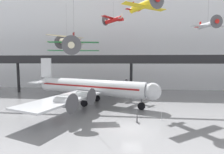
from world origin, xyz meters
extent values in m
plane|color=gray|center=(0.00, 0.00, 0.00)|extent=(260.00, 260.00, 0.00)
cube|color=silver|center=(0.00, 32.51, 13.59)|extent=(140.00, 3.00, 27.18)
cube|color=black|center=(0.00, 21.56, 8.27)|extent=(110.00, 3.20, 0.90)
cube|color=black|center=(0.00, 20.02, 9.27)|extent=(110.00, 0.12, 1.10)
cylinder|color=black|center=(-30.25, 22.52, 3.91)|extent=(0.70, 0.70, 7.82)
cylinder|color=black|center=(0.00, 22.52, 3.91)|extent=(0.70, 0.70, 7.82)
cylinder|color=silver|center=(-8.14, 11.79, 3.36)|extent=(22.17, 10.11, 2.99)
sphere|color=silver|center=(3.47, 7.80, 3.36)|extent=(2.93, 2.93, 2.93)
cone|color=silver|center=(-19.90, 15.83, 3.58)|extent=(4.57, 3.87, 2.75)
cube|color=maroon|center=(-8.14, 11.79, 3.66)|extent=(20.71, 9.66, 0.27)
cube|color=silver|center=(-4.59, 19.73, 2.69)|extent=(9.59, 15.25, 0.28)
cube|color=silver|center=(-10.22, 3.34, 2.69)|extent=(9.59, 15.25, 0.28)
cylinder|color=silver|center=(-4.14, 16.24, 2.74)|extent=(2.93, 2.20, 1.44)
cylinder|color=#4C4C51|center=(-2.78, 15.77, 2.74)|extent=(0.94, 2.60, 2.73)
cylinder|color=silver|center=(-2.55, 20.84, 2.74)|extent=(2.93, 2.20, 1.44)
cylinder|color=#4C4C51|center=(-1.20, 20.38, 2.74)|extent=(0.94, 2.60, 2.73)
cylinder|color=silver|center=(-7.72, 5.82, 2.74)|extent=(2.93, 2.20, 1.44)
cylinder|color=#4C4C51|center=(-6.36, 5.35, 2.74)|extent=(0.94, 2.60, 2.73)
cylinder|color=silver|center=(-9.30, 1.21, 2.74)|extent=(2.93, 2.20, 1.44)
cylinder|color=#4C4C51|center=(-7.95, 0.74, 2.74)|extent=(0.94, 2.60, 2.73)
cube|color=silver|center=(-18.77, 15.44, 6.95)|extent=(2.78, 1.12, 4.19)
cube|color=silver|center=(-18.49, 15.34, 3.96)|extent=(5.24, 8.29, 0.20)
cylinder|color=#4C4C51|center=(1.71, 8.40, 1.26)|extent=(0.20, 0.20, 1.21)
cylinder|color=black|center=(1.71, 8.40, 0.65)|extent=(1.35, 0.78, 1.30)
cylinder|color=#4C4C51|center=(-7.12, 13.97, 1.26)|extent=(0.20, 0.20, 1.21)
cylinder|color=black|center=(-7.12, 13.97, 0.65)|extent=(1.35, 0.78, 1.30)
cylinder|color=#4C4C51|center=(-8.68, 9.44, 1.26)|extent=(0.20, 0.20, 1.21)
cylinder|color=black|center=(-8.68, 9.44, 0.65)|extent=(1.35, 0.78, 1.30)
cylinder|color=yellow|center=(1.82, 8.92, 17.68)|extent=(4.11, 5.24, 1.28)
cone|color=yellow|center=(0.29, 11.15, 17.61)|extent=(1.66, 1.80, 1.01)
cube|color=yellow|center=(2.01, 8.65, 17.33)|extent=(7.67, 5.87, 0.10)
cube|color=red|center=(0.10, 11.43, 18.37)|extent=(0.43, 0.59, 1.38)
cube|color=red|center=(0.10, 11.43, 17.68)|extent=(2.84, 2.25, 0.06)
cylinder|color=silver|center=(14.79, 15.29, 15.50)|extent=(1.81, 4.63, 1.10)
cone|color=red|center=(15.26, 12.98, 15.59)|extent=(0.97, 0.90, 0.84)
cylinder|color=#4C4C51|center=(15.29, 12.82, 15.59)|extent=(2.39, 0.52, 2.43)
cone|color=silver|center=(14.36, 17.44, 15.41)|extent=(1.02, 1.37, 0.84)
cube|color=silver|center=(14.85, 15.02, 15.22)|extent=(6.89, 2.43, 0.10)
cube|color=red|center=(14.30, 17.71, 16.06)|extent=(0.17, 0.55, 1.12)
cube|color=red|center=(14.30, 17.71, 15.50)|extent=(2.49, 1.02, 0.06)
cylinder|color=slate|center=(14.79, 15.29, 19.35)|extent=(0.04, 0.04, 6.77)
cylinder|color=#1E6B33|center=(-9.38, 6.42, 10.52)|extent=(2.05, 5.47, 1.43)
cone|color=beige|center=(-8.88, 3.69, 10.70)|extent=(1.13, 1.04, 0.99)
cylinder|color=#4C4C51|center=(-8.84, 3.50, 10.71)|extent=(2.82, 0.56, 2.86)
cone|color=#1E6B33|center=(-9.85, 8.97, 10.35)|extent=(1.19, 1.62, 1.02)
cube|color=#1E6B33|center=(-9.32, 6.11, 11.40)|extent=(8.11, 2.72, 0.10)
cube|color=#1E6B33|center=(-9.32, 6.11, 10.08)|extent=(8.11, 2.72, 0.10)
cube|color=beige|center=(-9.91, 9.28, 11.18)|extent=(0.18, 0.65, 1.32)
cube|color=beige|center=(-9.91, 9.28, 10.52)|extent=(2.92, 1.15, 0.06)
cylinder|color=slate|center=(-9.38, 6.42, 16.77)|extent=(0.04, 0.04, 11.41)
cylinder|color=beige|center=(-16.21, 21.70, 13.55)|extent=(5.66, 5.46, 1.58)
cone|color=maroon|center=(-18.67, 24.03, 13.42)|extent=(1.61, 1.62, 1.21)
cylinder|color=#4C4C51|center=(-18.85, 24.20, 13.41)|extent=(2.43, 2.56, 3.49)
cone|color=beige|center=(-13.91, 19.53, 13.66)|extent=(2.08, 2.05, 1.20)
cube|color=beige|center=(-16.49, 21.97, 14.62)|extent=(7.88, 8.20, 0.10)
cube|color=beige|center=(-16.49, 21.97, 13.01)|extent=(7.88, 8.20, 0.10)
cube|color=maroon|center=(-13.62, 19.26, 14.35)|extent=(0.62, 0.59, 1.61)
cube|color=maroon|center=(-13.62, 19.26, 13.55)|extent=(2.97, 3.08, 0.06)
cylinder|color=slate|center=(-16.21, 21.70, 18.42)|extent=(0.04, 0.04, 8.42)
cylinder|color=red|center=(-4.52, 22.32, 18.42)|extent=(4.49, 3.36, 1.44)
cone|color=silver|center=(-6.57, 23.64, 18.68)|extent=(1.12, 1.15, 0.87)
cylinder|color=#4C4C51|center=(-6.71, 23.73, 18.70)|extent=(1.39, 2.13, 2.50)
cone|color=red|center=(-2.61, 21.10, 18.19)|extent=(1.56, 1.40, 0.94)
cube|color=red|center=(-4.75, 22.47, 18.88)|extent=(4.75, 6.52, 0.10)
cube|color=silver|center=(-2.37, 20.94, 19.00)|extent=(0.51, 0.36, 1.16)
cube|color=silver|center=(-2.37, 20.94, 18.42)|extent=(1.83, 2.41, 0.06)
cylinder|color=slate|center=(-4.52, 22.32, 20.86)|extent=(0.04, 0.04, 3.90)
cylinder|color=#B2B5BA|center=(4.19, 3.36, 0.02)|extent=(0.36, 0.36, 0.04)
cylinder|color=#B2B5BA|center=(4.19, 3.36, 0.52)|extent=(0.07, 0.07, 0.95)
sphere|color=#B2B5BA|center=(4.19, 3.36, 1.03)|extent=(0.10, 0.10, 0.10)
cube|color=#4C4C51|center=(0.70, 2.05, 0.35)|extent=(0.22, 0.42, 0.70)
cube|color=#232326|center=(0.70, 2.05, 0.88)|extent=(0.15, 0.77, 0.73)
camera|label=1|loc=(-0.35, -21.49, 8.37)|focal=28.00mm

